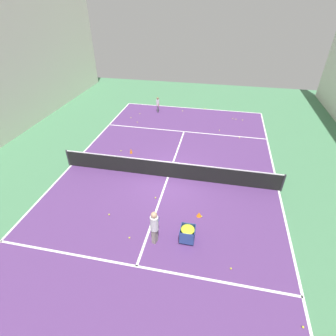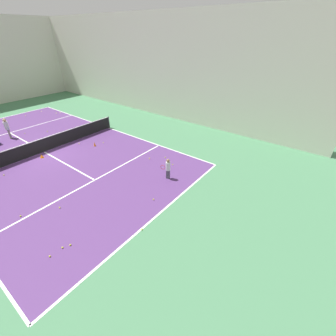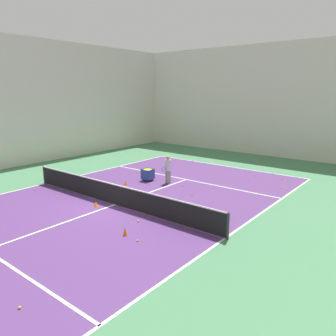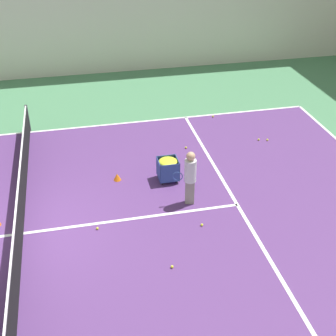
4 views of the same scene
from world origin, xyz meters
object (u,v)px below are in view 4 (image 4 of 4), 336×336
tennis_net (20,217)px  training_cone_0 (117,177)px  coach_at_net (190,175)px  ball_cart (168,165)px

tennis_net → training_cone_0: tennis_net is taller
coach_at_net → training_cone_0: coach_at_net is taller
ball_cart → training_cone_0: 1.59m
tennis_net → coach_at_net: bearing=95.0°
tennis_net → training_cone_0: 3.38m
tennis_net → ball_cart: (-1.68, 4.19, -0.02)m
coach_at_net → training_cone_0: bearing=-25.7°
tennis_net → coach_at_net: coach_at_net is taller
tennis_net → training_cone_0: (-2.00, 2.69, -0.41)m
coach_at_net → tennis_net: bearing=20.6°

